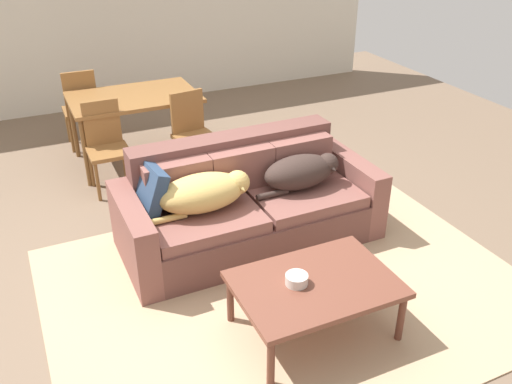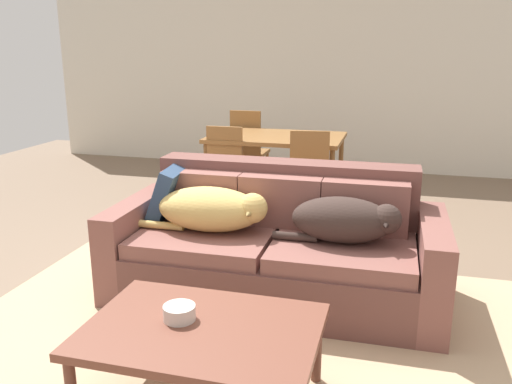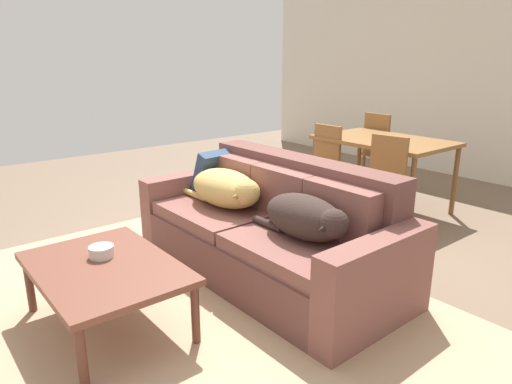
{
  "view_description": "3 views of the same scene",
  "coord_description": "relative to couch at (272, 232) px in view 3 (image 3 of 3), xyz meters",
  "views": [
    {
      "loc": [
        -1.34,
        -3.79,
        2.68
      ],
      "look_at": [
        0.26,
        -0.29,
        0.59
      ],
      "focal_mm": 38.63,
      "sensor_mm": 36.0,
      "label": 1
    },
    {
      "loc": [
        1.03,
        -3.32,
        1.64
      ],
      "look_at": [
        0.19,
        -0.19,
        0.76
      ],
      "focal_mm": 37.14,
      "sensor_mm": 36.0,
      "label": 2
    },
    {
      "loc": [
        2.74,
        -2.18,
        1.61
      ],
      "look_at": [
        0.18,
        -0.1,
        0.64
      ],
      "focal_mm": 32.38,
      "sensor_mm": 36.0,
      "label": 3
    }
  ],
  "objects": [
    {
      "name": "dog_on_left_cushion",
      "position": [
        -0.41,
        -0.12,
        0.27
      ],
      "size": [
        0.88,
        0.4,
        0.29
      ],
      "rotation": [
        0.0,
        0.0,
        0.01
      ],
      "color": "tan",
      "rests_on": "couch"
    },
    {
      "name": "back_partition",
      "position": [
        -0.29,
        4.03,
        1.02
      ],
      "size": [
        8.0,
        0.12,
        2.7
      ],
      "primitive_type": "cube",
      "color": "silver",
      "rests_on": "ground"
    },
    {
      "name": "coffee_table",
      "position": [
        -0.06,
        -1.27,
        0.05
      ],
      "size": [
        1.06,
        0.75,
        0.42
      ],
      "color": "brown",
      "rests_on": "ground"
    },
    {
      "name": "dining_chair_near_left",
      "position": [
        -0.89,
        1.46,
        0.16
      ],
      "size": [
        0.4,
        0.4,
        0.9
      ],
      "rotation": [
        0.0,
        0.0,
        0.01
      ],
      "color": "brown",
      "rests_on": "ground"
    },
    {
      "name": "ground_plane",
      "position": [
        -0.29,
        0.03,
        -0.33
      ],
      "size": [
        10.0,
        10.0,
        0.0
      ],
      "primitive_type": "plane",
      "color": "#76604B"
    },
    {
      "name": "dining_chair_far_left",
      "position": [
        -0.95,
        2.61,
        0.18
      ],
      "size": [
        0.4,
        0.4,
        0.95
      ],
      "rotation": [
        0.0,
        0.0,
        3.13
      ],
      "color": "brown",
      "rests_on": "ground"
    },
    {
      "name": "dog_on_right_cushion",
      "position": [
        0.46,
        -0.11,
        0.27
      ],
      "size": [
        0.79,
        0.34,
        0.29
      ],
      "rotation": [
        0.0,
        0.0,
        0.01
      ],
      "color": "#382924",
      "rests_on": "couch"
    },
    {
      "name": "dining_chair_near_right",
      "position": [
        -0.02,
        1.36,
        0.18
      ],
      "size": [
        0.45,
        0.45,
        0.91
      ],
      "rotation": [
        0.0,
        0.0,
        0.14
      ],
      "color": "brown",
      "rests_on": "ground"
    },
    {
      "name": "throw_pillow_by_left_arm",
      "position": [
        -0.81,
        0.05,
        0.3
      ],
      "size": [
        0.27,
        0.41,
        0.4
      ],
      "primitive_type": "cube",
      "rotation": [
        0.0,
        0.35,
        0.1
      ],
      "color": "navy",
      "rests_on": "couch"
    },
    {
      "name": "couch",
      "position": [
        0.0,
        0.0,
        0.0
      ],
      "size": [
        2.19,
        0.98,
        0.87
      ],
      "rotation": [
        0.0,
        0.0,
        0.01
      ],
      "color": "brown",
      "rests_on": "ground"
    },
    {
      "name": "area_rug",
      "position": [
        0.0,
        -0.78,
        -0.32
      ],
      "size": [
        3.58,
        2.75,
        0.01
      ],
      "primitive_type": "cube",
      "rotation": [
        0.0,
        0.0,
        0.01
      ],
      "color": "tan",
      "rests_on": "ground"
    },
    {
      "name": "bowl_on_coffee_table",
      "position": [
        -0.18,
        -1.23,
        0.12
      ],
      "size": [
        0.15,
        0.15,
        0.07
      ],
      "primitive_type": "cylinder",
      "color": "silver",
      "rests_on": "coffee_table"
    },
    {
      "name": "dining_table",
      "position": [
        -0.46,
        1.98,
        0.36
      ],
      "size": [
        1.35,
        0.89,
        0.76
      ],
      "color": "brown",
      "rests_on": "ground"
    }
  ]
}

